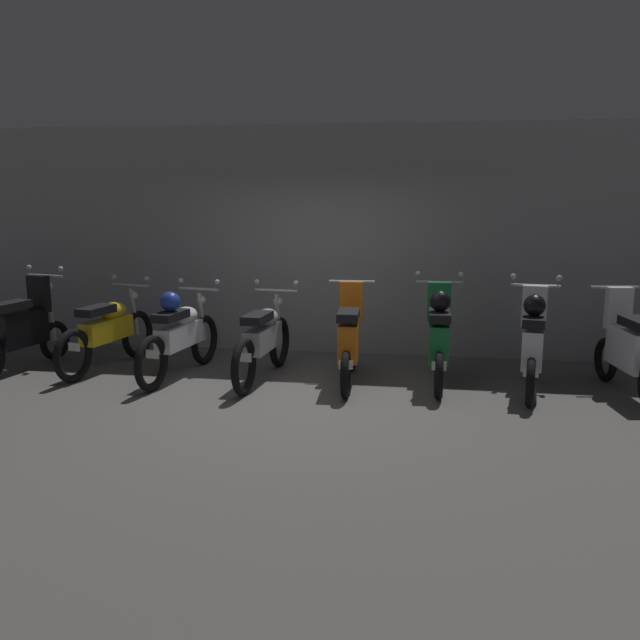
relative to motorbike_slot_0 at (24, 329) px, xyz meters
The scene contains 10 objects.
ground_plane 3.75m from the motorbike_slot_0, 11.58° to the right, with size 80.00×80.00×0.00m, color #565451.
back_wall 4.14m from the motorbike_slot_0, 24.66° to the left, with size 16.00×0.30×3.14m, color gray.
motorbike_slot_0 is the anchor object (origin of this frame).
motorbike_slot_1 1.06m from the motorbike_slot_0, 10.83° to the left, with size 0.63×1.93×1.15m.
motorbike_slot_2 2.08m from the motorbike_slot_0, ahead, with size 0.58×1.94×1.15m.
motorbike_slot_3 3.12m from the motorbike_slot_0, ahead, with size 0.59×1.95×1.15m.
motorbike_slot_4 4.16m from the motorbike_slot_0, ahead, with size 0.56×1.68×1.18m.
motorbike_slot_5 5.21m from the motorbike_slot_0, ahead, with size 0.59×1.68×1.29m.
motorbike_slot_6 6.25m from the motorbike_slot_0, ahead, with size 0.58×1.68×1.29m.
motorbike_slot_7 7.28m from the motorbike_slot_0, ahead, with size 0.56×1.67×1.18m.
Camera 1 is at (1.41, -7.11, 2.28)m, focal length 38.54 mm.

